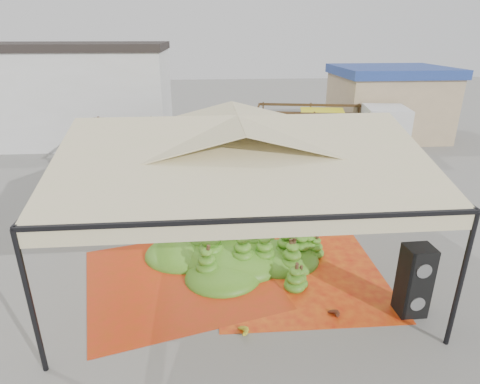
{
  "coord_description": "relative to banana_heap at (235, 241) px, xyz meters",
  "views": [
    {
      "loc": [
        -0.82,
        -10.12,
        6.0
      ],
      "look_at": [
        0.2,
        1.5,
        1.3
      ],
      "focal_mm": 30.0,
      "sensor_mm": 36.0,
      "label": 1
    }
  ],
  "objects": [
    {
      "name": "ground",
      "position": [
        0.1,
        0.29,
        -0.55
      ],
      "size": [
        90.0,
        90.0,
        0.0
      ],
      "primitive_type": "plane",
      "color": "slate",
      "rests_on": "ground"
    },
    {
      "name": "canopy_tent",
      "position": [
        0.1,
        0.29,
        2.75
      ],
      "size": [
        8.1,
        8.1,
        4.0
      ],
      "color": "black",
      "rests_on": "ground"
    },
    {
      "name": "building_white",
      "position": [
        -9.9,
        14.29,
        2.16
      ],
      "size": [
        14.3,
        6.3,
        5.4
      ],
      "color": "silver",
      "rests_on": "ground"
    },
    {
      "name": "building_tan",
      "position": [
        10.1,
        13.29,
        1.53
      ],
      "size": [
        6.3,
        5.3,
        4.1
      ],
      "color": "tan",
      "rests_on": "ground"
    },
    {
      "name": "tarp_left",
      "position": [
        -1.51,
        -0.85,
        -0.54
      ],
      "size": [
        5.56,
        5.4,
        0.01
      ],
      "primitive_type": "cube",
      "rotation": [
        0.0,
        0.0,
        0.26
      ],
      "color": "red",
      "rests_on": "ground"
    },
    {
      "name": "tarp_right",
      "position": [
        1.64,
        -0.81,
        -0.54
      ],
      "size": [
        4.41,
        4.62,
        0.01
      ],
      "primitive_type": "cube",
      "rotation": [
        0.0,
        0.0,
        -0.01
      ],
      "color": "orange",
      "rests_on": "ground"
    },
    {
      "name": "banana_heap",
      "position": [
        0.0,
        0.0,
        0.0
      ],
      "size": [
        5.86,
        5.14,
        1.1
      ],
      "primitive_type": "ellipsoid",
      "rotation": [
        0.0,
        0.0,
        -0.2
      ],
      "color": "#316F17",
      "rests_on": "ground"
    },
    {
      "name": "hand_yellow_a",
      "position": [
        -0.6,
        -1.56,
        -0.44
      ],
      "size": [
        0.62,
        0.58,
        0.23
      ],
      "primitive_type": "ellipsoid",
      "rotation": [
        0.0,
        0.0,
        0.43
      ],
      "color": "gold",
      "rests_on": "ground"
    },
    {
      "name": "hand_yellow_b",
      "position": [
        -0.13,
        -3.09,
        -0.44
      ],
      "size": [
        0.56,
        0.49,
        0.22
      ],
      "primitive_type": "ellipsoid",
      "rotation": [
        0.0,
        0.0,
        0.21
      ],
      "color": "gold",
      "rests_on": "ground"
    },
    {
      "name": "hand_red_a",
      "position": [
        1.23,
        -1.21,
        -0.44
      ],
      "size": [
        0.55,
        0.47,
        0.22
      ],
      "primitive_type": "ellipsoid",
      "rotation": [
        0.0,
        0.0,
        0.14
      ],
      "color": "#521D12",
      "rests_on": "ground"
    },
    {
      "name": "hand_red_b",
      "position": [
        1.99,
        -2.71,
        -0.45
      ],
      "size": [
        0.54,
        0.49,
        0.2
      ],
      "primitive_type": "ellipsoid",
      "rotation": [
        0.0,
        0.0,
        0.39
      ],
      "color": "#5A2014",
      "rests_on": "ground"
    },
    {
      "name": "hand_green",
      "position": [
        -0.08,
        -1.51,
        -0.46
      ],
      "size": [
        0.42,
        0.36,
        0.18
      ],
      "primitive_type": "ellipsoid",
      "rotation": [
        0.0,
        0.0,
        -0.1
      ],
      "color": "#5B7D1A",
      "rests_on": "ground"
    },
    {
      "name": "hanging_bunches",
      "position": [
        -0.31,
        -0.41,
        2.07
      ],
      "size": [
        4.74,
        0.24,
        0.2
      ],
      "color": "#4D7017",
      "rests_on": "ground"
    },
    {
      "name": "speaker_stack",
      "position": [
        3.8,
        -2.68,
        0.3
      ],
      "size": [
        0.63,
        0.55,
        1.7
      ],
      "rotation": [
        0.0,
        0.0,
        0.03
      ],
      "color": "black",
      "rests_on": "ground"
    },
    {
      "name": "banana_leaves",
      "position": [
        -1.02,
        2.98,
        -0.55
      ],
      "size": [
        0.96,
        1.36,
        3.7
      ],
      "primitive_type": null,
      "color": "#356B1C",
      "rests_on": "ground"
    },
    {
      "name": "vendor",
      "position": [
        1.14,
        6.03,
        0.43
      ],
      "size": [
        0.84,
        0.71,
        1.96
      ],
      "primitive_type": "imported",
      "rotation": [
        0.0,
        0.0,
        2.73
      ],
      "color": "gray",
      "rests_on": "ground"
    },
    {
      "name": "truck_left",
      "position": [
        -2.12,
        7.44,
        0.94
      ],
      "size": [
        7.2,
        2.99,
        2.41
      ],
      "rotation": [
        0.0,
        0.0,
        -0.09
      ],
      "color": "#4A3418",
      "rests_on": "ground"
    },
    {
      "name": "truck_right",
      "position": [
        5.87,
        9.7,
        1.0
      ],
      "size": [
        7.66,
        3.78,
        2.52
      ],
      "rotation": [
        0.0,
        0.0,
        -0.18
      ],
      "color": "#51341B",
      "rests_on": "ground"
    }
  ]
}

